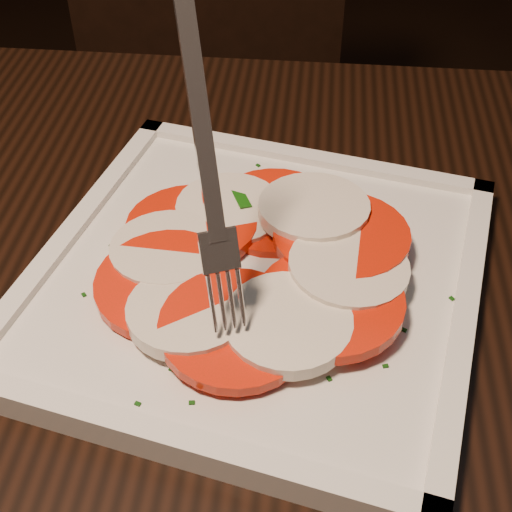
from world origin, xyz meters
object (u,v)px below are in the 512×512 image
Objects in this scene: table at (140,439)px; chair at (211,101)px; plate at (256,280)px; fork at (202,151)px.

table is 1.37× the size of chair.
fork is at bearing -129.17° from plate.
fork is (-0.02, -0.03, 0.12)m from plate.
table is 0.24m from fork.
chair is 0.73m from fork.
table is at bearing -165.57° from fork.
plate is at bearing 22.29° from fork.
fork reaches higher than table.
table is 4.35× the size of plate.
plate is at bearing 45.88° from table.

